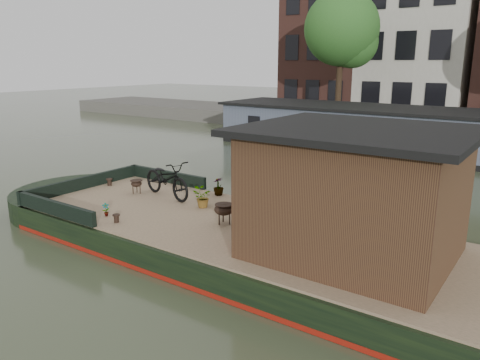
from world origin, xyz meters
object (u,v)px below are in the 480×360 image
Objects in this scene: dinghy at (312,156)px; brazier_rear at (137,187)px; brazier_front at (224,214)px; cabin at (354,191)px; bicycle at (167,179)px.

brazier_rear is at bearing -169.11° from dinghy.
cabin is at bearing 1.44° from brazier_front.
dinghy is at bearing 120.60° from cabin.
brazier_front is at bearing -148.14° from dinghy.
dinghy is at bearing 13.13° from bicycle.
bicycle is at bearing -163.07° from dinghy.
cabin is 2.05× the size of bicycle.
cabin is 1.19× the size of dinghy.
cabin is 3.15m from brazier_front.
cabin is 8.59× the size of brazier_front.
brazier_front reaches higher than dinghy.
bicycle reaches higher than dinghy.
brazier_front is 0.14× the size of dinghy.
brazier_front is 1.22× the size of brazier_rear.
dinghy is at bearing 105.26° from brazier_front.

